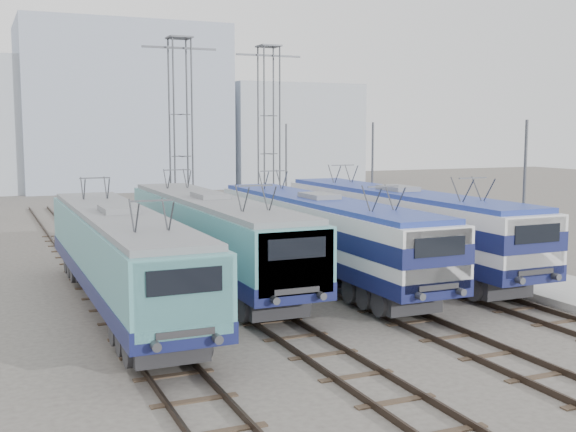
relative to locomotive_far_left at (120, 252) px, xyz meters
The scene contains 13 objects.
ground 8.96m from the locomotive_far_left, 38.95° to the right, with size 160.00×160.00×0.00m, color #514C47.
platform 17.27m from the locomotive_far_left, ahead, with size 4.00×70.00×0.30m, color #9E9E99.
locomotive_far_left is the anchor object (origin of this frame).
locomotive_center_left 5.60m from the locomotive_far_left, 36.53° to the left, with size 2.88×18.18×3.42m.
locomotive_center_right 9.21m from the locomotive_far_left, 12.31° to the left, with size 2.83×17.88×3.36m.
locomotive_far_right 13.78m from the locomotive_far_left, 11.64° to the left, with size 2.92×18.50×3.48m.
catenary_tower_west 18.40m from the locomotive_far_left, 67.80° to the left, with size 4.50×1.20×12.00m.
catenary_tower_east 23.21m from the locomotive_far_left, 54.45° to the left, with size 4.50×1.20×12.00m.
mast_front 15.79m from the locomotive_far_left, 12.69° to the right, with size 0.12×0.12×7.00m, color #3F4247.
mast_mid 17.61m from the locomotive_far_left, 29.10° to the left, with size 0.12×0.12×7.00m, color #3F4247.
mast_rear 25.68m from the locomotive_far_left, 53.23° to the left, with size 0.12×0.12×7.00m, color #3F4247.
building_center 57.95m from the locomotive_far_left, 79.24° to the left, with size 22.00×14.00×18.00m, color #929EB3.
building_east 64.47m from the locomotive_far_left, 61.46° to the left, with size 16.00×12.00×12.00m, color #9EA7B1.
Camera 1 is at (-11.40, -20.50, 6.63)m, focal length 45.00 mm.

